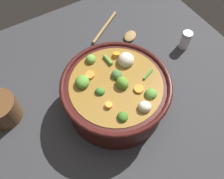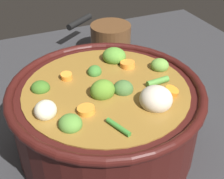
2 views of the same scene
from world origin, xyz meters
name	(u,v)px [view 1 (image 1 of 2)]	position (x,y,z in m)	size (l,w,h in m)	color
ground_plane	(115,104)	(0.00, 0.00, 0.00)	(1.10, 1.10, 0.00)	#2D2D30
cooking_pot	(116,94)	(0.00, 0.00, 0.07)	(0.34, 0.34, 0.16)	#38110F
wooden_spoon	(119,32)	(-0.19, -0.28, 0.01)	(0.19, 0.20, 0.01)	olive
salt_shaker	(186,40)	(-0.37, -0.08, 0.04)	(0.04, 0.04, 0.07)	silver
small_saucepan	(0,110)	(0.34, -0.15, 0.04)	(0.18, 0.16, 0.09)	brown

